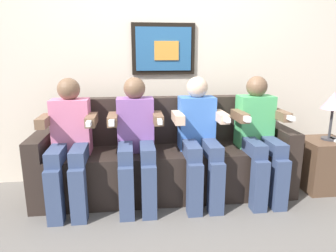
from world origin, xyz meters
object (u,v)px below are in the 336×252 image
(side_table_right, at_px, (322,164))
(table_lamp, at_px, (333,103))
(person_leftmost, at_px, (70,140))
(spare_remote_on_table, at_px, (333,139))
(person_left_center, at_px, (136,137))
(couch, at_px, (166,161))
(person_right_center, at_px, (199,135))
(person_rightmost, at_px, (259,133))

(side_table_right, relative_size, table_lamp, 1.09)
(person_leftmost, relative_size, table_lamp, 2.41)
(table_lamp, height_order, spare_remote_on_table, table_lamp)
(person_left_center, bearing_deg, couch, 31.28)
(person_leftmost, relative_size, person_left_center, 1.00)
(person_left_center, xyz_separation_m, table_lamp, (1.85, 0.07, 0.25))
(person_right_center, height_order, spare_remote_on_table, person_right_center)
(person_leftmost, bearing_deg, person_right_center, 0.00)
(person_rightmost, bearing_deg, person_left_center, 180.00)
(couch, bearing_deg, side_table_right, -4.00)
(side_table_right, bearing_deg, person_leftmost, -178.52)
(person_left_center, xyz_separation_m, person_rightmost, (1.11, 0.00, 0.00))
(table_lamp, bearing_deg, spare_remote_on_table, -54.32)
(person_left_center, relative_size, side_table_right, 2.22)
(person_left_center, relative_size, person_right_center, 1.00)
(person_left_center, height_order, person_right_center, same)
(couch, height_order, person_leftmost, person_leftmost)
(person_leftmost, distance_m, side_table_right, 2.39)
(couch, height_order, person_left_center, person_left_center)
(person_left_center, bearing_deg, side_table_right, 1.94)
(person_left_center, distance_m, side_table_right, 1.85)
(person_leftmost, relative_size, person_rightmost, 1.00)
(couch, relative_size, person_leftmost, 2.13)
(person_right_center, bearing_deg, table_lamp, 2.87)
(person_right_center, relative_size, spare_remote_on_table, 8.54)
(couch, xyz_separation_m, side_table_right, (1.53, -0.11, -0.06))
(person_rightmost, relative_size, side_table_right, 2.22)
(spare_remote_on_table, bearing_deg, person_left_center, -178.92)
(couch, bearing_deg, table_lamp, -3.76)
(person_leftmost, distance_m, spare_remote_on_table, 2.43)
(person_left_center, bearing_deg, person_leftmost, 179.95)
(person_rightmost, bearing_deg, person_leftmost, 179.98)
(person_right_center, bearing_deg, couch, 148.83)
(side_table_right, height_order, spare_remote_on_table, spare_remote_on_table)
(spare_remote_on_table, bearing_deg, person_leftmost, -179.18)
(person_right_center, distance_m, person_rightmost, 0.55)
(couch, height_order, person_rightmost, person_rightmost)
(person_rightmost, distance_m, table_lamp, 0.78)
(person_rightmost, xyz_separation_m, side_table_right, (0.70, 0.06, -0.36))
(person_right_center, bearing_deg, side_table_right, 2.78)
(person_right_center, height_order, side_table_right, person_right_center)
(person_leftmost, xyz_separation_m, spare_remote_on_table, (2.43, 0.03, -0.10))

